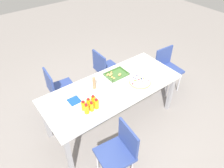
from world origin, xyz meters
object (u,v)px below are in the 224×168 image
juice_bottle_0 (87,109)px  juice_bottle_2 (96,104)px  juice_bottle_4 (89,103)px  cardboard_tube (94,83)px  plate_stack (113,92)px  chair_near_left (120,150)px  juice_bottle_3 (83,106)px  snack_tray (116,75)px  juice_bottle_5 (93,100)px  chair_end (167,66)px  juice_bottle_1 (92,107)px  party_table (113,90)px  fruit_pizza (140,82)px  napkin_stack (74,101)px  chair_far_left (58,87)px  chair_far_right (105,67)px

juice_bottle_0 → juice_bottle_2: size_ratio=0.98×
juice_bottle_4 → cardboard_tube: 0.37m
juice_bottle_2 → plate_stack: 0.36m
chair_near_left → juice_bottle_3: 0.70m
snack_tray → juice_bottle_5: bearing=-152.4°
chair_end → juice_bottle_4: 1.85m
juice_bottle_5 → plate_stack: size_ratio=0.69×
juice_bottle_1 → juice_bottle_4: (0.00, 0.08, -0.00)m
party_table → plate_stack: 0.16m
juice_bottle_4 → fruit_pizza: 0.87m
juice_bottle_2 → juice_bottle_3: juice_bottle_2 is taller
juice_bottle_3 → cardboard_tube: 0.43m
juice_bottle_1 → snack_tray: (0.70, 0.40, -0.05)m
chair_end → napkin_stack: size_ratio=5.53×
juice_bottle_4 → snack_tray: 0.77m
fruit_pizza → chair_far_left: bearing=135.3°
juice_bottle_0 → napkin_stack: (-0.02, 0.28, -0.06)m
fruit_pizza → snack_tray: (-0.18, 0.35, 0.00)m
juice_bottle_5 → cardboard_tube: 0.33m
juice_bottle_0 → napkin_stack: juice_bottle_0 is taller
chair_end → juice_bottle_1: size_ratio=6.04×
juice_bottle_3 → juice_bottle_4: 0.08m
chair_far_left → juice_bottle_3: juice_bottle_3 is taller
snack_tray → party_table: bearing=-137.0°
snack_tray → plate_stack: size_ratio=1.56×
juice_bottle_0 → fruit_pizza: size_ratio=0.44×
chair_end → fruit_pizza: bearing=18.5°
chair_far_right → cardboard_tube: cardboard_tube is taller
party_table → chair_far_left: 0.94m
juice_bottle_3 → juice_bottle_4: (0.08, 0.01, -0.00)m
plate_stack → juice_bottle_2: bearing=-164.5°
juice_bottle_1 → juice_bottle_3: size_ratio=0.97×
juice_bottle_0 → snack_tray: (0.77, 0.40, -0.05)m
juice_bottle_3 → napkin_stack: bearing=96.0°
chair_far_left → fruit_pizza: size_ratio=2.54×
party_table → fruit_pizza: 0.43m
juice_bottle_3 → party_table: bearing=13.4°
chair_end → juice_bottle_3: (-1.89, -0.23, 0.31)m
juice_bottle_1 → juice_bottle_3: bearing=135.2°
chair_far_left → juice_bottle_1: 1.01m
chair_far_left → juice_bottle_3: (-0.03, -0.89, 0.31)m
chair_near_left → party_table: bearing=-25.2°
chair_end → snack_tray: (-1.12, 0.10, 0.25)m
juice_bottle_3 → juice_bottle_5: bearing=1.7°
chair_end → fruit_pizza: 1.01m
juice_bottle_1 → chair_far_left: bearing=92.9°
juice_bottle_0 → juice_bottle_3: juice_bottle_0 is taller
juice_bottle_2 → cardboard_tube: cardboard_tube is taller
snack_tray → chair_end: bearing=-5.3°
fruit_pizza → snack_tray: bearing=116.7°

